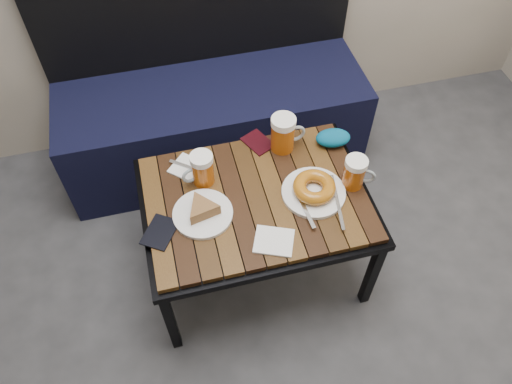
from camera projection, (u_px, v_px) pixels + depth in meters
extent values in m
cube|color=black|center=(214.00, 124.00, 2.40)|extent=(1.40, 0.50, 0.45)
cube|color=black|center=(197.00, 9.00, 2.16)|extent=(1.40, 0.05, 0.50)
cube|color=black|center=(171.00, 321.00, 1.80)|extent=(0.04, 0.03, 0.42)
cube|color=black|center=(372.00, 274.00, 1.92)|extent=(0.03, 0.03, 0.42)
cube|color=black|center=(152.00, 201.00, 2.13)|extent=(0.04, 0.04, 0.42)
cube|color=black|center=(324.00, 167.00, 2.25)|extent=(0.03, 0.04, 0.42)
cube|color=black|center=(256.00, 203.00, 1.85)|extent=(0.84, 0.62, 0.03)
cube|color=#351F0C|center=(256.00, 199.00, 1.83)|extent=(0.80, 0.58, 0.02)
cylinder|color=#A94C0D|center=(203.00, 171.00, 1.82)|extent=(0.10, 0.10, 0.11)
cylinder|color=white|center=(201.00, 159.00, 1.77)|extent=(0.08, 0.08, 0.03)
torus|color=#8C999E|center=(191.00, 175.00, 1.81)|extent=(0.07, 0.03, 0.07)
cylinder|color=#A94C0D|center=(283.00, 136.00, 1.92)|extent=(0.09, 0.09, 0.13)
cylinder|color=white|center=(284.00, 122.00, 1.86)|extent=(0.10, 0.10, 0.03)
torus|color=#8C999E|center=(296.00, 133.00, 1.93)|extent=(0.08, 0.02, 0.08)
cylinder|color=#A94C0D|center=(354.00, 175.00, 1.81)|extent=(0.10, 0.10, 0.11)
cylinder|color=white|center=(357.00, 163.00, 1.76)|extent=(0.08, 0.08, 0.02)
torus|color=#8C999E|center=(366.00, 176.00, 1.81)|extent=(0.07, 0.04, 0.07)
cylinder|color=white|center=(203.00, 214.00, 1.76)|extent=(0.21, 0.21, 0.01)
cylinder|color=white|center=(313.00, 192.00, 1.82)|extent=(0.23, 0.23, 0.02)
torus|color=#964A0D|center=(314.00, 187.00, 1.80)|extent=(0.16, 0.16, 0.05)
cube|color=#A5A8AD|center=(337.00, 202.00, 1.78)|extent=(0.05, 0.24, 0.00)
cube|color=#A5A8AD|center=(305.00, 208.00, 1.77)|extent=(0.03, 0.18, 0.00)
cube|color=white|center=(187.00, 167.00, 1.90)|extent=(0.16, 0.16, 0.01)
cube|color=#A5A8AD|center=(187.00, 166.00, 1.90)|extent=(0.12, 0.10, 0.00)
cube|color=white|center=(274.00, 241.00, 1.70)|extent=(0.16, 0.15, 0.01)
cube|color=black|center=(160.00, 232.00, 1.72)|extent=(0.15, 0.16, 0.01)
cube|color=black|center=(258.00, 142.00, 1.98)|extent=(0.13, 0.15, 0.01)
ellipsoid|color=#054A84|center=(333.00, 138.00, 1.96)|extent=(0.15, 0.11, 0.06)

